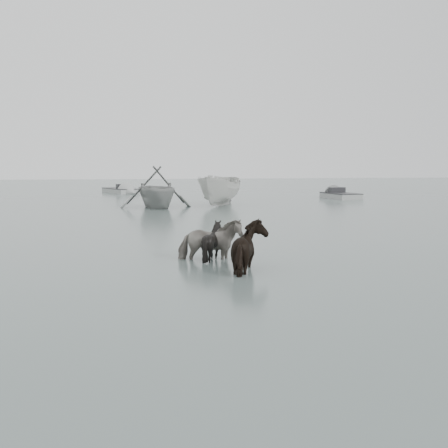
{
  "coord_description": "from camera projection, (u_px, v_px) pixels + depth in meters",
  "views": [
    {
      "loc": [
        -2.03,
        -12.8,
        2.59
      ],
      "look_at": [
        0.25,
        1.17,
        1.0
      ],
      "focal_mm": 45.0,
      "sensor_mm": 36.0,
      "label": 1
    }
  ],
  "objects": [
    {
      "name": "pony_pinto",
      "position": [
        210.0,
        233.0,
        14.72
      ],
      "size": [
        1.74,
        0.9,
        1.42
      ],
      "primitive_type": "imported",
      "rotation": [
        0.0,
        0.0,
        1.49
      ],
      "color": "black",
      "rests_on": "ground"
    },
    {
      "name": "pony_dark",
      "position": [
        253.0,
        238.0,
        13.32
      ],
      "size": [
        1.51,
        1.7,
        1.55
      ],
      "primitive_type": "imported",
      "rotation": [
        0.0,
        0.0,
        1.7
      ],
      "color": "black",
      "rests_on": "ground"
    },
    {
      "name": "boat_small",
      "position": [
        221.0,
        189.0,
        32.75
      ],
      "size": [
        3.93,
        5.34,
        1.94
      ],
      "primitive_type": "imported",
      "rotation": [
        0.0,
        0.0,
        -0.46
      ],
      "color": "silver",
      "rests_on": "ground"
    },
    {
      "name": "skiff_port",
      "position": [
        341.0,
        193.0,
        39.16
      ],
      "size": [
        2.27,
        4.68,
        0.75
      ],
      "primitive_type": null,
      "rotation": [
        0.0,
        0.0,
        1.72
      ],
      "color": "#959795",
      "rests_on": "ground"
    },
    {
      "name": "ground",
      "position": [
        222.0,
        272.0,
        13.16
      ],
      "size": [
        140.0,
        140.0,
        0.0
      ],
      "primitive_type": "plane",
      "color": "#4C5B55",
      "rests_on": "ground"
    },
    {
      "name": "pony_black",
      "position": [
        212.0,
        237.0,
        14.8
      ],
      "size": [
        1.39,
        1.33,
        1.21
      ],
      "primitive_type": "imported",
      "rotation": [
        0.0,
        0.0,
        1.98
      ],
      "color": "black",
      "rests_on": "ground"
    },
    {
      "name": "rowboat_trail",
      "position": [
        157.0,
        186.0,
        31.18
      ],
      "size": [
        4.78,
        5.3,
        2.46
      ],
      "primitive_type": "imported",
      "rotation": [
        0.0,
        0.0,
        3.32
      ],
      "color": "#969996",
      "rests_on": "ground"
    },
    {
      "name": "skiff_mid",
      "position": [
        120.0,
        188.0,
        46.03
      ],
      "size": [
        3.76,
        5.72,
        0.75
      ],
      "primitive_type": null,
      "rotation": [
        0.0,
        0.0,
        -1.14
      ],
      "color": "#9DA09D",
      "rests_on": "ground"
    }
  ]
}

